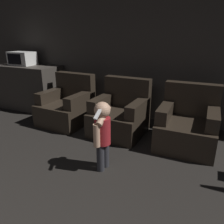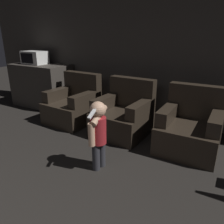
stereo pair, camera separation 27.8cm
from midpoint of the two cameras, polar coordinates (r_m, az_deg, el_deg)
The scene contains 7 objects.
wall_back at distance 4.04m, azimuth 13.03°, elevation 15.68°, with size 8.40×0.05×2.60m.
armchair_left at distance 4.09m, azimuth -8.10°, elevation 1.77°, with size 0.83×0.86×0.87m.
armchair_middle at distance 3.56m, azimuth 5.30°, elevation -0.87°, with size 0.83×0.85×0.87m.
armchair_right at distance 3.29m, azimuth 22.04°, elevation -4.07°, with size 0.80×0.83×0.87m.
person_toddler at distance 2.52m, azimuth -0.53°, elevation -4.92°, with size 0.19×0.33×0.85m.
kitchen_counter at distance 5.14m, azimuth -16.31°, elevation 6.71°, with size 1.32×0.69×0.93m.
microwave at distance 5.15m, azimuth -18.08°, elevation 13.35°, with size 0.52×0.36×0.27m.
Camera 2 is at (1.37, 0.73, 1.55)m, focal length 35.00 mm.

